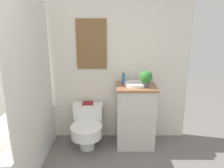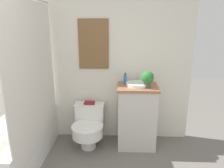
{
  "view_description": "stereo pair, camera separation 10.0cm",
  "coord_description": "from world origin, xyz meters",
  "views": [
    {
      "loc": [
        0.43,
        -0.79,
        1.72
      ],
      "look_at": [
        0.42,
        1.84,
        0.97
      ],
      "focal_mm": 35.0,
      "sensor_mm": 36.0,
      "label": 1
    },
    {
      "loc": [
        0.53,
        -0.79,
        1.72
      ],
      "look_at": [
        0.42,
        1.84,
        0.97
      ],
      "focal_mm": 35.0,
      "sensor_mm": 36.0,
      "label": 2
    }
  ],
  "objects": [
    {
      "name": "soap_bottle",
      "position": [
        0.59,
        2.12,
        0.96
      ],
      "size": [
        0.04,
        0.04,
        0.16
      ],
      "color": "#2D6BB2",
      "rests_on": "vanity"
    },
    {
      "name": "vanity",
      "position": [
        0.76,
        2.05,
        0.45
      ],
      "size": [
        0.55,
        0.45,
        0.89
      ],
      "color": "beige",
      "rests_on": "ground_plane"
    },
    {
      "name": "shower_area",
      "position": [
        -0.72,
        1.55,
        0.31
      ],
      "size": [
        0.6,
        1.46,
        1.98
      ],
      "color": "white",
      "rests_on": "ground_plane"
    },
    {
      "name": "book_on_tank",
      "position": [
        0.08,
        2.15,
        0.6
      ],
      "size": [
        0.15,
        0.12,
        0.02
      ],
      "color": "maroon",
      "rests_on": "toilet"
    },
    {
      "name": "potted_plant",
      "position": [
        0.88,
        1.98,
        1.02
      ],
      "size": [
        0.17,
        0.17,
        0.23
      ],
      "color": "#4C4C51",
      "rests_on": "vanity"
    },
    {
      "name": "toilet",
      "position": [
        0.08,
        2.0,
        0.31
      ],
      "size": [
        0.43,
        0.57,
        0.59
      ],
      "color": "white",
      "rests_on": "ground_plane"
    },
    {
      "name": "wall_back",
      "position": [
        0.0,
        2.31,
        1.25
      ],
      "size": [
        3.08,
        0.07,
        2.5
      ],
      "color": "silver",
      "rests_on": "ground_plane"
    },
    {
      "name": "sink",
      "position": [
        0.76,
        2.07,
        0.91
      ],
      "size": [
        0.32,
        0.36,
        0.13
      ],
      "color": "white",
      "rests_on": "vanity"
    }
  ]
}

